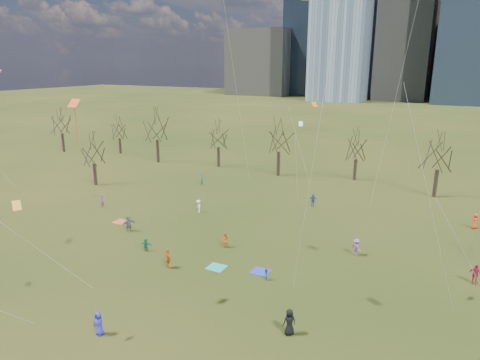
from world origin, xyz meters
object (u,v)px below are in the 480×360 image
at_px(person_0, 99,323).
at_px(person_4, 168,259).
at_px(blanket_crimson, 121,222).
at_px(blanket_teal, 216,267).
at_px(blanket_navy, 261,272).

relative_size(person_0, person_4, 0.93).
xyz_separation_m(blanket_crimson, person_4, (12.10, -7.12, 0.92)).
distance_m(blanket_teal, person_4, 4.50).
bearing_deg(person_0, blanket_navy, 76.39).
bearing_deg(person_4, blanket_crimson, 4.08).
xyz_separation_m(person_0, person_4, (-1.64, 10.33, 0.07)).
distance_m(blanket_crimson, person_4, 14.07).
relative_size(blanket_teal, blanket_navy, 1.00).
height_order(blanket_teal, blanket_navy, same).
bearing_deg(person_0, blanket_teal, 90.92).
relative_size(blanket_crimson, person_0, 0.92).
bearing_deg(blanket_crimson, person_4, -30.48).
bearing_deg(blanket_crimson, blanket_teal, -17.54).
height_order(blanket_teal, person_0, person_0).
relative_size(blanket_teal, person_4, 0.85).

